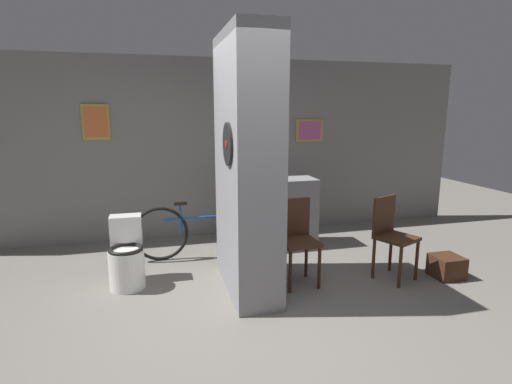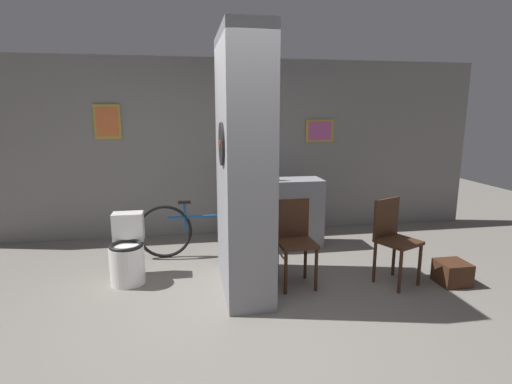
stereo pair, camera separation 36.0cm
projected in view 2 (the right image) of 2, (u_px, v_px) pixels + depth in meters
name	position (u px, v px, depth m)	size (l,w,h in m)	color
ground_plane	(250.00, 315.00, 3.68)	(14.00, 14.00, 0.00)	slate
wall_back	(222.00, 148.00, 5.96)	(8.00, 0.09, 2.60)	gray
pillar_center	(243.00, 166.00, 4.02)	(0.48, 1.24, 2.60)	gray
counter_shelf	(279.00, 213.00, 5.49)	(1.17, 0.44, 0.94)	gray
toilet	(127.00, 254.00, 4.37)	(0.37, 0.53, 0.73)	white
chair_near_pillar	(295.00, 238.00, 4.27)	(0.40, 0.40, 0.92)	#422616
chair_by_doorway	(393.00, 236.00, 4.31)	(0.51, 0.51, 0.92)	#422616
bicycle	(206.00, 229.00, 5.15)	(1.73, 0.42, 0.74)	black
bottle_tall	(276.00, 174.00, 5.30)	(0.09, 0.09, 0.25)	#19598C
bottle_short	(266.00, 174.00, 5.39)	(0.08, 0.08, 0.19)	#267233
floor_crate	(452.00, 273.00, 4.34)	(0.31, 0.31, 0.25)	#422616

